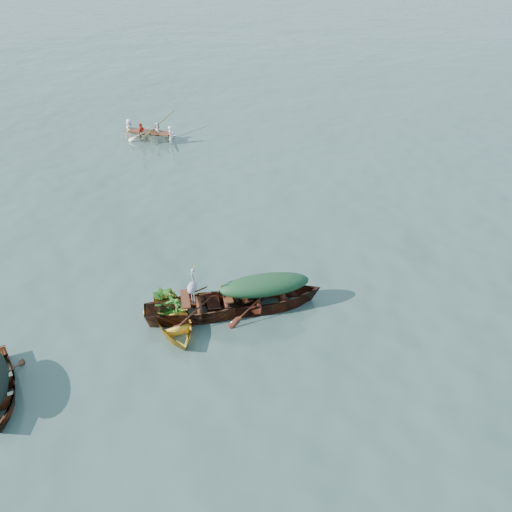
{
  "coord_description": "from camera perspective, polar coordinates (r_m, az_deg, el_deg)",
  "views": [
    {
      "loc": [
        2.71,
        -9.63,
        8.06
      ],
      "look_at": [
        0.95,
        1.65,
        0.5
      ],
      "focal_mm": 35.0,
      "sensor_mm": 36.0,
      "label": 1
    }
  ],
  "objects": [
    {
      "name": "dinghy_weeds",
      "position": [
        12.35,
        -10.19,
        -3.9
      ],
      "size": [
        1.06,
        1.13,
        0.6
      ],
      "primitive_type": "imported",
      "rotation": [
        0.0,
        0.0,
        0.54
      ],
      "color": "#2C6219",
      "rests_on": "yellow_dinghy"
    },
    {
      "name": "rowers",
      "position": [
        23.34,
        -12.13,
        14.64
      ],
      "size": [
        2.59,
        1.28,
        0.76
      ],
      "primitive_type": "imported",
      "rotation": [
        0.0,
        0.0,
        1.44
      ],
      "color": "silver",
      "rests_on": "rowed_boat"
    },
    {
      "name": "green_tarp_cover",
      "position": [
        12.25,
        0.98,
        -3.2
      ],
      "size": [
        2.37,
        1.49,
        0.52
      ],
      "primitive_type": "ellipsoid",
      "rotation": [
        0.0,
        0.0,
        1.94
      ],
      "color": "#183C21",
      "rests_on": "green_tarp_boat"
    },
    {
      "name": "oars",
      "position": [
        23.45,
        -12.03,
        13.83
      ],
      "size": [
        0.94,
        2.66,
        0.06
      ],
      "primitive_type": null,
      "rotation": [
        0.0,
        0.0,
        1.44
      ],
      "color": "olive",
      "rests_on": "rowed_boat"
    },
    {
      "name": "ground",
      "position": [
        12.84,
        -5.35,
        -5.51
      ],
      "size": [
        140.0,
        140.0,
        0.0
      ],
      "primitive_type": "plane",
      "color": "#39504B",
      "rests_on": "ground"
    },
    {
      "name": "open_wooden_boat",
      "position": [
        12.52,
        -5.55,
        -6.74
      ],
      "size": [
        4.39,
        2.69,
        0.97
      ],
      "primitive_type": "imported",
      "rotation": [
        0.0,
        0.0,
        1.93
      ],
      "color": "#5F3117",
      "rests_on": "ground"
    },
    {
      "name": "thwart_benches",
      "position": [
        12.2,
        -5.68,
        -4.93
      ],
      "size": [
        2.24,
        1.47,
        0.04
      ],
      "primitive_type": null,
      "rotation": [
        0.0,
        0.0,
        1.93
      ],
      "color": "#4B2111",
      "rests_on": "open_wooden_boat"
    },
    {
      "name": "heron",
      "position": [
        11.94,
        -7.26,
        -4.1
      ],
      "size": [
        0.45,
        0.49,
        0.92
      ],
      "primitive_type": null,
      "rotation": [
        0.0,
        0.0,
        0.54
      ],
      "color": "#9EA1A7",
      "rests_on": "yellow_dinghy"
    },
    {
      "name": "rowed_boat",
      "position": [
        23.6,
        -11.9,
        12.85
      ],
      "size": [
        3.66,
        1.53,
        0.8
      ],
      "primitive_type": "imported",
      "rotation": [
        0.0,
        0.0,
        1.44
      ],
      "color": "silver",
      "rests_on": "ground"
    },
    {
      "name": "green_tarp_boat",
      "position": [
        12.7,
        0.95,
        -5.86
      ],
      "size": [
        4.31,
        2.7,
        0.95
      ],
      "primitive_type": "imported",
      "rotation": [
        0.0,
        0.0,
        1.94
      ],
      "color": "#4E1B12",
      "rests_on": "ground"
    },
    {
      "name": "yellow_dinghy",
      "position": [
        12.34,
        -9.4,
        -7.83
      ],
      "size": [
        2.47,
        3.01,
        0.73
      ],
      "primitive_type": "imported",
      "rotation": [
        0.0,
        0.0,
        0.54
      ],
      "color": "yellow",
      "rests_on": "ground"
    }
  ]
}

